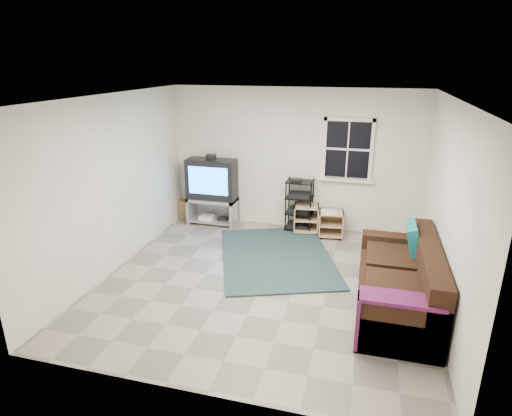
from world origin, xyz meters
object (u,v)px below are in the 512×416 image
(tv_unit, at_px, (212,186))
(side_table_right, at_px, (331,221))
(sofa, at_px, (401,285))
(side_table_left, at_px, (306,217))
(av_rack, at_px, (299,208))

(tv_unit, distance_m, side_table_right, 2.34)
(tv_unit, relative_size, sofa, 0.64)
(side_table_left, height_order, sofa, sofa)
(av_rack, height_order, side_table_right, av_rack)
(tv_unit, bearing_deg, sofa, -34.17)
(side_table_left, xyz_separation_m, sofa, (1.55, -2.35, 0.07))
(av_rack, xyz_separation_m, side_table_right, (0.60, -0.12, -0.16))
(side_table_left, height_order, side_table_right, side_table_left)
(av_rack, relative_size, sofa, 0.47)
(side_table_left, bearing_deg, sofa, -56.47)
(tv_unit, bearing_deg, av_rack, 1.89)
(tv_unit, distance_m, sofa, 4.11)
(av_rack, xyz_separation_m, sofa, (1.69, -2.35, -0.09))
(side_table_left, relative_size, side_table_right, 1.05)
(av_rack, distance_m, side_table_left, 0.21)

